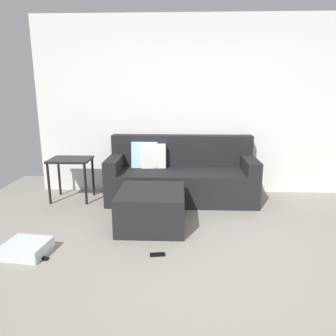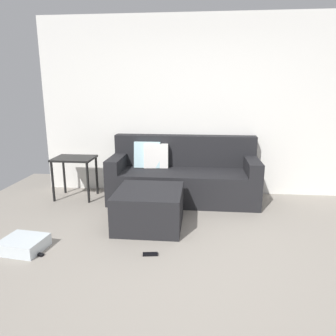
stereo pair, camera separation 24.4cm
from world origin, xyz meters
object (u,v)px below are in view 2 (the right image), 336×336
(storage_bin, at_px, (24,244))
(side_table, at_px, (74,164))
(ottoman, at_px, (149,208))
(remote_near_ottoman, at_px, (150,254))
(couch_sectional, at_px, (183,176))
(remote_by_storage_bin, at_px, (36,253))

(storage_bin, bearing_deg, side_table, 92.60)
(storage_bin, distance_m, side_table, 1.72)
(ottoman, height_order, remote_near_ottoman, ottoman)
(couch_sectional, relative_size, ottoman, 2.62)
(couch_sectional, xyz_separation_m, remote_by_storage_bin, (-1.38, -1.84, -0.34))
(side_table, relative_size, remote_near_ottoman, 4.15)
(remote_near_ottoman, bearing_deg, storage_bin, 172.83)
(side_table, height_order, remote_by_storage_bin, side_table)
(remote_by_storage_bin, bearing_deg, remote_near_ottoman, 24.59)
(ottoman, relative_size, remote_by_storage_bin, 4.24)
(side_table, bearing_deg, ottoman, -35.51)
(remote_near_ottoman, bearing_deg, couch_sectional, 74.40)
(couch_sectional, distance_m, storage_bin, 2.37)
(storage_bin, distance_m, remote_near_ottoman, 1.32)
(couch_sectional, distance_m, ottoman, 1.08)
(storage_bin, xyz_separation_m, remote_near_ottoman, (1.32, 0.02, -0.05))
(couch_sectional, bearing_deg, side_table, -176.13)
(ottoman, height_order, side_table, side_table)
(couch_sectional, distance_m, remote_near_ottoman, 1.79)
(ottoman, xyz_separation_m, remote_by_storage_bin, (-1.03, -0.83, -0.21))
(ottoman, distance_m, side_table, 1.59)
(remote_near_ottoman, bearing_deg, ottoman, 91.27)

